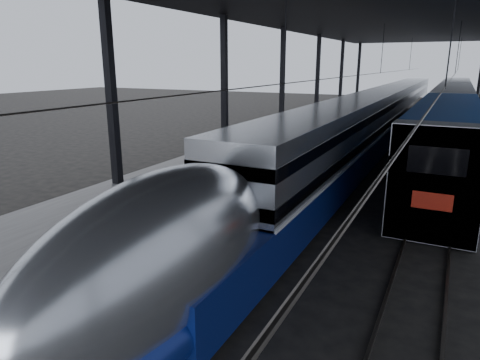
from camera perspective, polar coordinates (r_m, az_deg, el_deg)
The scene contains 7 objects.
ground at distance 13.17m, azimuth -11.36°, elevation -12.95°, with size 160.00×160.00×0.00m, color black.
platform at distance 31.50m, azimuth 6.07°, elevation 4.82°, with size 6.00×80.00×1.00m, color #4C4C4F.
yellow_strip at distance 30.55m, azimuth 11.03°, elevation 5.27°, with size 0.30×80.00×0.01m, color orange.
rails at distance 29.79m, azimuth 20.60°, elevation 2.50°, with size 6.52×80.00×0.16m.
canopy at distance 29.68m, azimuth 17.03°, elevation 20.35°, with size 18.00×75.00×9.47m.
tgv_train at distance 35.08m, azimuth 17.84°, elevation 7.61°, with size 2.88×65.20×4.13m.
second_train at distance 42.72m, azimuth 26.36°, elevation 8.30°, with size 3.06×56.05×4.22m.
Camera 1 is at (7.36, -9.02, 6.16)m, focal length 32.00 mm.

